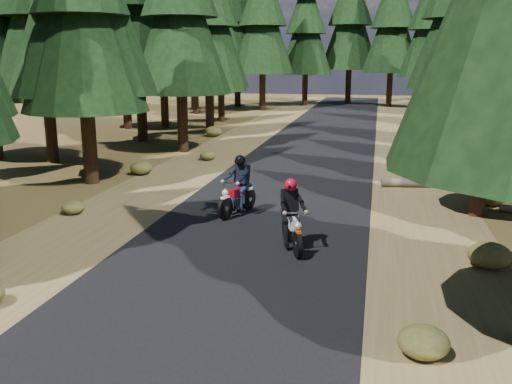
# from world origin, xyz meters

# --- Properties ---
(ground) EXTENTS (120.00, 120.00, 0.00)m
(ground) POSITION_xyz_m (0.00, 0.00, 0.00)
(ground) COLOR #4E3C1C
(ground) RESTS_ON ground
(road) EXTENTS (6.00, 100.00, 0.01)m
(road) POSITION_xyz_m (0.00, 5.00, 0.01)
(road) COLOR black
(road) RESTS_ON ground
(shoulder_l) EXTENTS (3.20, 100.00, 0.01)m
(shoulder_l) POSITION_xyz_m (-4.60, 5.00, 0.00)
(shoulder_l) COLOR brown
(shoulder_l) RESTS_ON ground
(shoulder_r) EXTENTS (3.20, 100.00, 0.01)m
(shoulder_r) POSITION_xyz_m (4.60, 5.00, 0.00)
(shoulder_r) COLOR brown
(shoulder_r) RESTS_ON ground
(log_near) EXTENTS (5.52, 1.23, 0.32)m
(log_near) POSITION_xyz_m (6.04, 8.23, 0.16)
(log_near) COLOR #4C4233
(log_near) RESTS_ON ground
(understory_shrubs) EXTENTS (14.09, 31.98, 0.60)m
(understory_shrubs) POSITION_xyz_m (1.30, 6.63, 0.26)
(understory_shrubs) COLOR #474C1E
(understory_shrubs) RESTS_ON ground
(rider_lead) EXTENTS (1.24, 2.02, 1.73)m
(rider_lead) POSITION_xyz_m (1.15, 0.27, 0.58)
(rider_lead) COLOR silver
(rider_lead) RESTS_ON road
(rider_follow) EXTENTS (1.21, 2.07, 1.77)m
(rider_follow) POSITION_xyz_m (-0.90, 3.05, 0.59)
(rider_follow) COLOR #A00A13
(rider_follow) RESTS_ON road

